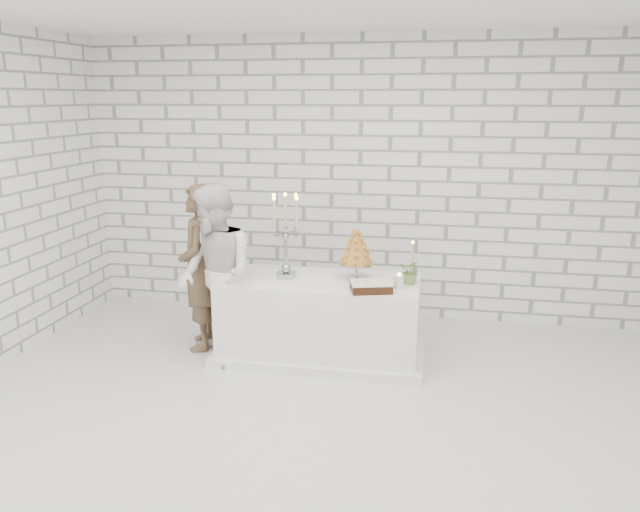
{
  "coord_description": "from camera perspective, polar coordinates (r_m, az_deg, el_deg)",
  "views": [
    {
      "loc": [
        0.8,
        -4.03,
        2.36
      ],
      "look_at": [
        -0.14,
        0.93,
        1.05
      ],
      "focal_mm": 34.53,
      "sensor_mm": 36.0,
      "label": 1
    }
  ],
  "objects": [
    {
      "name": "croquembouche",
      "position": [
        5.55,
        3.4,
        0.25
      ],
      "size": [
        0.39,
        0.39,
        0.49
      ],
      "primitive_type": null,
      "rotation": [
        0.0,
        0.0,
        -0.3
      ],
      "color": "#9A6327",
      "rests_on": "cake_table"
    },
    {
      "name": "flowers",
      "position": [
        5.49,
        8.45,
        -1.42
      ],
      "size": [
        0.26,
        0.25,
        0.23
      ],
      "primitive_type": "imported",
      "rotation": [
        0.0,
        0.0,
        -0.4
      ],
      "color": "#446D39",
      "rests_on": "cake_table"
    },
    {
      "name": "wall_back",
      "position": [
        6.64,
        3.73,
        7.06
      ],
      "size": [
        6.0,
        0.01,
        3.0
      ],
      "primitive_type": "cube",
      "color": "white",
      "rests_on": "ground"
    },
    {
      "name": "cake_table",
      "position": [
        5.71,
        -0.0,
        -5.79
      ],
      "size": [
        1.8,
        0.8,
        0.75
      ],
      "primitive_type": "cube",
      "color": "white",
      "rests_on": "ground"
    },
    {
      "name": "candelabra",
      "position": [
        5.56,
        -3.2,
        1.87
      ],
      "size": [
        0.39,
        0.39,
        0.79
      ],
      "primitive_type": null,
      "rotation": [
        0.0,
        0.0,
        0.25
      ],
      "color": "#9B9CA5",
      "rests_on": "cake_table"
    },
    {
      "name": "pillar_candle",
      "position": [
        5.36,
        7.33,
        -2.4
      ],
      "size": [
        0.1,
        0.1,
        0.12
      ],
      "primitive_type": "cylinder",
      "rotation": [
        0.0,
        0.0,
        0.23
      ],
      "color": "white",
      "rests_on": "cake_table"
    },
    {
      "name": "chocolate_cake",
      "position": [
        5.27,
        4.74,
        -2.83
      ],
      "size": [
        0.39,
        0.32,
        0.08
      ],
      "primitive_type": "cube",
      "rotation": [
        0.0,
        0.0,
        0.27
      ],
      "color": "black",
      "rests_on": "cake_table"
    },
    {
      "name": "bride",
      "position": [
        5.56,
        -9.65,
        -1.78
      ],
      "size": [
        0.99,
        1.01,
        1.64
      ],
      "primitive_type": "imported",
      "rotation": [
        0.0,
        0.0,
        -0.86
      ],
      "color": "white",
      "rests_on": "ground"
    },
    {
      "name": "extra_taper",
      "position": [
        5.69,
        8.55,
        -0.4
      ],
      "size": [
        0.07,
        0.07,
        0.32
      ],
      "primitive_type": "cylinder",
      "rotation": [
        0.0,
        0.0,
        -0.12
      ],
      "color": "#BDB588",
      "rests_on": "cake_table"
    },
    {
      "name": "ground",
      "position": [
        4.74,
        -0.45,
        -15.33
      ],
      "size": [
        6.0,
        5.0,
        0.01
      ],
      "primitive_type": "cube",
      "color": "silver",
      "rests_on": "ground"
    },
    {
      "name": "wall_front",
      "position": [
        1.93,
        -15.39,
        -12.49
      ],
      "size": [
        6.0,
        0.01,
        3.0
      ],
      "primitive_type": "cube",
      "color": "white",
      "rests_on": "ground"
    },
    {
      "name": "groom",
      "position": [
        5.93,
        -11.12,
        -1.05
      ],
      "size": [
        0.52,
        0.66,
        1.59
      ],
      "primitive_type": "imported",
      "rotation": [
        0.0,
        0.0,
        -1.3
      ],
      "color": "brown",
      "rests_on": "ground"
    }
  ]
}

